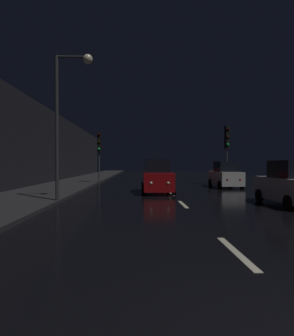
% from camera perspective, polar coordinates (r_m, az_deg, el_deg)
% --- Properties ---
extents(ground, '(27.92, 84.00, 0.02)m').
position_cam_1_polar(ground, '(27.31, 2.39, -2.94)').
color(ground, black).
extents(sidewalk_left, '(4.40, 84.00, 0.15)m').
position_cam_1_polar(sidewalk_left, '(27.83, -13.77, -2.72)').
color(sidewalk_left, '#28282B').
rests_on(sidewalk_left, ground).
extents(building_facade_left, '(0.80, 63.00, 6.73)m').
position_cam_1_polar(building_facade_left, '(25.16, -21.29, 4.36)').
color(building_facade_left, black).
rests_on(building_facade_left, ground).
extents(lane_centerline, '(0.16, 18.50, 0.01)m').
position_cam_1_polar(lane_centerline, '(14.50, 6.14, -6.26)').
color(lane_centerline, beige).
rests_on(lane_centerline, ground).
extents(traffic_light_far_left, '(0.33, 0.47, 4.69)m').
position_cam_1_polar(traffic_light_far_left, '(25.55, -9.62, 4.42)').
color(traffic_light_far_left, '#38383A').
rests_on(traffic_light_far_left, ground).
extents(traffic_light_far_right, '(0.37, 0.48, 4.98)m').
position_cam_1_polar(traffic_light_far_right, '(24.74, 15.80, 5.06)').
color(traffic_light_far_right, '#38383A').
rests_on(traffic_light_far_right, ground).
extents(streetlamp_overhead, '(1.70, 0.44, 6.75)m').
position_cam_1_polar(streetlamp_overhead, '(13.58, -15.73, 12.34)').
color(streetlamp_overhead, '#2D2D30').
rests_on(streetlamp_overhead, ground).
extents(car_approaching_headlights, '(1.90, 4.12, 2.07)m').
position_cam_1_polar(car_approaching_headlights, '(17.58, 2.05, -1.93)').
color(car_approaching_headlights, maroon).
rests_on(car_approaching_headlights, ground).
extents(car_distant_taillights, '(1.71, 3.70, 1.87)m').
position_cam_1_polar(car_distant_taillights, '(35.65, 3.05, -0.66)').
color(car_distant_taillights, maroon).
rests_on(car_distant_taillights, ground).
extents(car_parked_right_far, '(1.81, 3.91, 1.97)m').
position_cam_1_polar(car_parked_right_far, '(22.35, 15.51, -1.48)').
color(car_parked_right_far, silver).
rests_on(car_parked_right_far, ground).
extents(car_parked_right_near, '(1.79, 3.87, 1.95)m').
position_cam_1_polar(car_parked_right_near, '(13.83, 26.97, -3.01)').
color(car_parked_right_near, silver).
rests_on(car_parked_right_near, ground).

